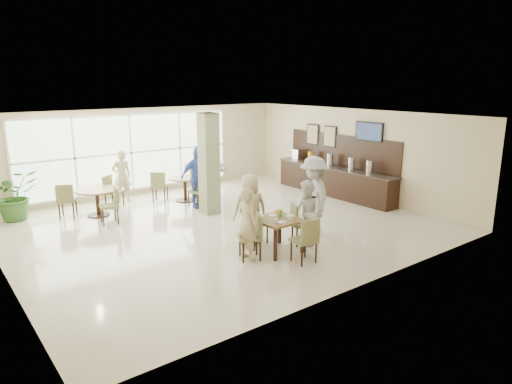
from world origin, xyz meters
TOP-DOWN VIEW (x-y plane):
  - ground at (0.00, 0.00)m, footprint 10.00×10.00m
  - room_shell at (0.00, 0.00)m, footprint 10.00×10.00m
  - window_bank at (-0.50, 4.46)m, footprint 7.00×0.04m
  - column at (0.40, 1.20)m, footprint 0.45×0.45m
  - main_table at (-0.03, -2.27)m, footprint 0.90×0.90m
  - round_table_left at (-2.20, 2.86)m, footprint 1.18×1.18m
  - round_table_right at (0.51, 2.82)m, footprint 1.07×1.07m
  - chairs_main_table at (-0.01, -2.27)m, footprint 2.08×1.98m
  - chairs_table_left at (-2.22, 2.84)m, footprint 1.99×2.02m
  - chairs_table_right at (0.51, 2.79)m, footprint 1.99×1.85m
  - tabletop_clutter at (-0.01, -2.29)m, footprint 0.79×0.70m
  - buffet_counter at (4.70, 0.51)m, footprint 0.64×4.70m
  - wall_tv at (4.94, -0.60)m, footprint 0.06×1.00m
  - framed_art_a at (4.95, 1.00)m, footprint 0.05×0.55m
  - framed_art_b at (4.95, 1.80)m, footprint 0.05×0.55m
  - potted_plant at (-4.07, 3.81)m, footprint 1.42×1.42m
  - teen_left at (-0.80, -2.23)m, footprint 0.37×0.56m
  - teen_far at (-0.13, -1.42)m, footprint 0.89×0.70m
  - teen_right at (0.78, -2.32)m, footprint 0.71×0.83m
  - teen_standing at (1.41, -1.89)m, footprint 1.16×1.42m
  - adult_a at (0.45, 1.94)m, footprint 1.11×0.71m
  - adult_b at (1.35, 2.81)m, footprint 1.30×1.85m
  - adult_standing at (-1.08, 3.86)m, footprint 0.61×0.43m

SIDE VIEW (x-z plane):
  - ground at x=0.00m, z-range 0.00..0.00m
  - chairs_main_table at x=-0.01m, z-range 0.00..0.95m
  - chairs_table_left at x=-2.22m, z-range 0.00..0.95m
  - chairs_table_right at x=0.51m, z-range 0.00..0.95m
  - buffet_counter at x=4.70m, z-range -0.42..1.53m
  - round_table_right at x=0.51m, z-range 0.19..0.94m
  - round_table_left at x=-2.20m, z-range 0.21..0.96m
  - main_table at x=-0.03m, z-range 0.28..1.03m
  - potted_plant at x=-4.07m, z-range 0.00..1.35m
  - teen_right at x=0.78m, z-range 0.00..1.48m
  - teen_left at x=-0.80m, z-range 0.00..1.54m
  - teen_far at x=-0.13m, z-range 0.00..1.60m
  - adult_standing at x=-1.08m, z-range 0.00..1.61m
  - tabletop_clutter at x=-0.01m, z-range 0.71..0.91m
  - adult_a at x=0.45m, z-range 0.00..1.79m
  - adult_b at x=1.35m, z-range 0.00..1.83m
  - teen_standing at x=1.41m, z-range 0.00..1.91m
  - window_bank at x=-0.50m, z-range -2.10..4.90m
  - column at x=0.40m, z-range 0.00..2.80m
  - room_shell at x=0.00m, z-range -3.30..6.70m
  - framed_art_a at x=4.95m, z-range 1.50..2.20m
  - framed_art_b at x=4.95m, z-range 1.50..2.20m
  - wall_tv at x=4.94m, z-range 1.86..2.44m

